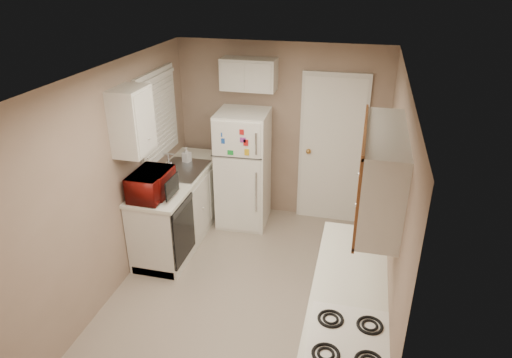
# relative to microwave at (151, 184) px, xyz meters

# --- Properties ---
(floor) EXTENTS (3.80, 3.80, 0.00)m
(floor) POSITION_rel_microwave_xyz_m (1.15, -0.29, -1.05)
(floor) COLOR #BCAC9A
(floor) RESTS_ON ground
(ceiling) EXTENTS (3.80, 3.80, 0.00)m
(ceiling) POSITION_rel_microwave_xyz_m (1.15, -0.29, 1.35)
(ceiling) COLOR white
(ceiling) RESTS_ON floor
(wall_left) EXTENTS (3.80, 3.80, 0.00)m
(wall_left) POSITION_rel_microwave_xyz_m (-0.25, -0.29, 0.15)
(wall_left) COLOR gray
(wall_left) RESTS_ON floor
(wall_right) EXTENTS (3.80, 3.80, 0.00)m
(wall_right) POSITION_rel_microwave_xyz_m (2.55, -0.29, 0.15)
(wall_right) COLOR gray
(wall_right) RESTS_ON floor
(wall_back) EXTENTS (2.80, 2.80, 0.00)m
(wall_back) POSITION_rel_microwave_xyz_m (1.15, 1.61, 0.15)
(wall_back) COLOR gray
(wall_back) RESTS_ON floor
(wall_front) EXTENTS (2.80, 2.80, 0.00)m
(wall_front) POSITION_rel_microwave_xyz_m (1.15, -2.19, 0.15)
(wall_front) COLOR gray
(wall_front) RESTS_ON floor
(left_counter) EXTENTS (0.60, 1.80, 0.90)m
(left_counter) POSITION_rel_microwave_xyz_m (0.05, 0.61, -0.60)
(left_counter) COLOR silver
(left_counter) RESTS_ON floor
(dishwasher) EXTENTS (0.03, 0.58, 0.72)m
(dishwasher) POSITION_rel_microwave_xyz_m (0.34, 0.01, -0.56)
(dishwasher) COLOR black
(dishwasher) RESTS_ON floor
(sink) EXTENTS (0.54, 0.74, 0.16)m
(sink) POSITION_rel_microwave_xyz_m (0.05, 0.76, -0.19)
(sink) COLOR gray
(sink) RESTS_ON left_counter
(microwave) EXTENTS (0.54, 0.31, 0.36)m
(microwave) POSITION_rel_microwave_xyz_m (0.00, 0.00, 0.00)
(microwave) COLOR maroon
(microwave) RESTS_ON left_counter
(soap_bottle) EXTENTS (0.11, 0.12, 0.21)m
(soap_bottle) POSITION_rel_microwave_xyz_m (0.02, 1.01, -0.05)
(soap_bottle) COLOR silver
(soap_bottle) RESTS_ON left_counter
(window_blinds) EXTENTS (0.10, 0.98, 1.08)m
(window_blinds) POSITION_rel_microwave_xyz_m (-0.21, 0.76, 0.55)
(window_blinds) COLOR silver
(window_blinds) RESTS_ON wall_left
(upper_cabinet_left) EXTENTS (0.30, 0.45, 0.70)m
(upper_cabinet_left) POSITION_rel_microwave_xyz_m (-0.10, -0.07, 0.75)
(upper_cabinet_left) COLOR silver
(upper_cabinet_left) RESTS_ON wall_left
(refrigerator) EXTENTS (0.68, 0.66, 1.58)m
(refrigerator) POSITION_rel_microwave_xyz_m (0.73, 1.20, -0.26)
(refrigerator) COLOR white
(refrigerator) RESTS_ON floor
(cabinet_over_fridge) EXTENTS (0.70, 0.30, 0.40)m
(cabinet_over_fridge) POSITION_rel_microwave_xyz_m (0.75, 1.46, 0.95)
(cabinet_over_fridge) COLOR silver
(cabinet_over_fridge) RESTS_ON wall_back
(interior_door) EXTENTS (0.86, 0.06, 2.08)m
(interior_door) POSITION_rel_microwave_xyz_m (1.85, 1.57, -0.03)
(interior_door) COLOR white
(interior_door) RESTS_ON floor
(right_counter) EXTENTS (0.60, 2.00, 0.90)m
(right_counter) POSITION_rel_microwave_xyz_m (2.25, -1.09, -0.60)
(right_counter) COLOR silver
(right_counter) RESTS_ON floor
(upper_cabinet_right) EXTENTS (0.30, 1.20, 0.70)m
(upper_cabinet_right) POSITION_rel_microwave_xyz_m (2.40, -0.79, 0.75)
(upper_cabinet_right) COLOR silver
(upper_cabinet_right) RESTS_ON wall_right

